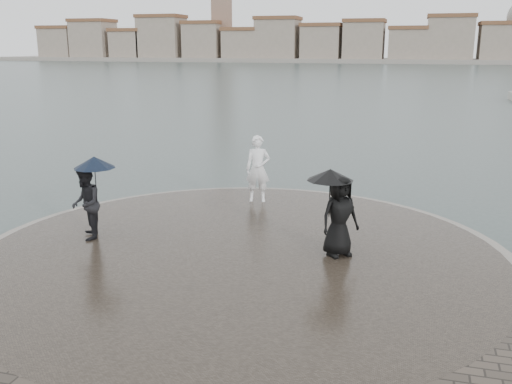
% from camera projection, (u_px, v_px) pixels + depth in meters
% --- Properties ---
extents(ground, '(400.00, 400.00, 0.00)m').
position_uv_depth(ground, '(181.00, 339.00, 9.93)').
color(ground, '#2B3835').
rests_on(ground, ground).
extents(kerb_ring, '(12.50, 12.50, 0.32)m').
position_uv_depth(kerb_ring, '(241.00, 260.00, 13.15)').
color(kerb_ring, gray).
rests_on(kerb_ring, ground).
extents(quay_tip, '(11.90, 11.90, 0.36)m').
position_uv_depth(quay_tip, '(241.00, 259.00, 13.14)').
color(quay_tip, '#2D261E').
rests_on(quay_tip, ground).
extents(statue, '(0.81, 0.61, 2.00)m').
position_uv_depth(statue, '(258.00, 169.00, 17.09)').
color(statue, white).
rests_on(statue, quay_tip).
extents(visitor_left, '(1.25, 1.14, 2.04)m').
position_uv_depth(visitor_left, '(88.00, 195.00, 13.71)').
color(visitor_left, black).
rests_on(visitor_left, quay_tip).
extents(visitor_right, '(1.31, 1.14, 1.95)m').
position_uv_depth(visitor_right, '(337.00, 206.00, 12.65)').
color(visitor_right, black).
rests_on(visitor_right, quay_tip).
extents(far_skyline, '(260.00, 20.00, 37.00)m').
position_uv_depth(far_skyline, '(385.00, 43.00, 159.95)').
color(far_skyline, gray).
rests_on(far_skyline, ground).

